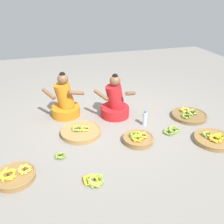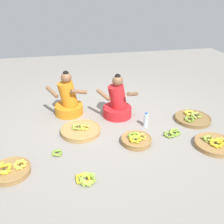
{
  "view_description": "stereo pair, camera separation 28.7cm",
  "coord_description": "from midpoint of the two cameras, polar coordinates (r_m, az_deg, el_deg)",
  "views": [
    {
      "loc": [
        -0.99,
        -3.54,
        2.14
      ],
      "look_at": [
        0.0,
        -0.2,
        0.35
      ],
      "focal_mm": 39.54,
      "sensor_mm": 36.0,
      "label": 1
    },
    {
      "loc": [
        -0.71,
        -3.61,
        2.14
      ],
      "look_at": [
        0.0,
        -0.2,
        0.35
      ],
      "focal_mm": 39.54,
      "sensor_mm": 36.0,
      "label": 2
    }
  ],
  "objects": [
    {
      "name": "banana_basket_front_center",
      "position": [
        4.65,
        19.84,
        -1.41
      ],
      "size": [
        0.63,
        0.63,
        0.15
      ],
      "color": "brown",
      "rests_on": "ground"
    },
    {
      "name": "banana_basket_front_left",
      "position": [
        4.03,
        -5.24,
        -4.27
      ],
      "size": [
        0.65,
        0.65,
        0.15
      ],
      "color": "#A87F47",
      "rests_on": "ground"
    },
    {
      "name": "loose_bananas_back_right",
      "position": [
        4.13,
        15.79,
        -4.79
      ],
      "size": [
        0.32,
        0.26,
        0.09
      ],
      "color": "#8CAD38",
      "rests_on": "ground"
    },
    {
      "name": "banana_basket_mid_right",
      "position": [
        3.79,
        7.81,
        -6.43
      ],
      "size": [
        0.47,
        0.47,
        0.16
      ],
      "color": "olive",
      "rests_on": "ground"
    },
    {
      "name": "loose_bananas_back_center",
      "position": [
        3.13,
        -3.24,
        -15.24
      ],
      "size": [
        0.27,
        0.26,
        0.1
      ],
      "color": "gold",
      "rests_on": "ground"
    },
    {
      "name": "loose_bananas_mid_left",
      "position": [
        3.59,
        -10.29,
        -9.34
      ],
      "size": [
        0.16,
        0.15,
        0.08
      ],
      "color": "olive",
      "rests_on": "ground"
    },
    {
      "name": "water_bottle",
      "position": [
        4.2,
        9.79,
        -1.92
      ],
      "size": [
        0.08,
        0.08,
        0.26
      ],
      "color": "silver",
      "rests_on": "ground"
    },
    {
      "name": "banana_basket_near_bicycle",
      "position": [
        3.41,
        -20.17,
        -12.6
      ],
      "size": [
        0.51,
        0.51,
        0.16
      ],
      "color": "olive",
      "rests_on": "ground"
    },
    {
      "name": "banana_basket_back_left",
      "position": [
        4.04,
        24.55,
        -6.77
      ],
      "size": [
        0.59,
        0.59,
        0.15
      ],
      "color": "olive",
      "rests_on": "ground"
    },
    {
      "name": "vendor_woman_behind",
      "position": [
        4.55,
        -8.34,
        2.61
      ],
      "size": [
        0.73,
        0.52,
        0.83
      ],
      "color": "orange",
      "rests_on": "ground"
    },
    {
      "name": "vendor_woman_front",
      "position": [
        4.43,
        3.11,
        2.03
      ],
      "size": [
        0.75,
        0.52,
        0.81
      ],
      "color": "red",
      "rests_on": "ground"
    },
    {
      "name": "ground_plane",
      "position": [
        4.25,
        1.38,
        -3.03
      ],
      "size": [
        10.0,
        10.0,
        0.0
      ],
      "primitive_type": "plane",
      "color": "gray"
    }
  ]
}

